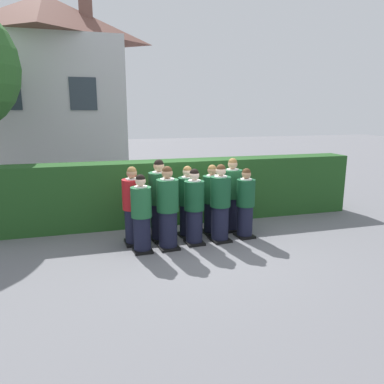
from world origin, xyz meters
The scene contains 13 objects.
ground_plane centered at (0.00, 0.00, 0.00)m, with size 60.00×60.00×0.00m, color slate.
student_front_row_0 centered at (-1.12, -0.12, 0.73)m, with size 0.40×0.49×1.54m.
student_front_row_1 centered at (-0.59, -0.08, 0.80)m, with size 0.43×0.54×1.67m.
student_front_row_2 centered at (-0.02, 0.03, 0.75)m, with size 0.41×0.46×1.58m.
student_front_row_3 centered at (0.55, 0.04, 0.78)m, with size 0.43×0.51×1.64m.
student_front_row_4 centered at (1.16, 0.12, 0.72)m, with size 0.40×0.50×1.52m.
student_in_red_blazer centered at (-1.22, 0.35, 0.77)m, with size 0.42×0.48×1.62m.
student_rear_row_1 centered at (-0.65, 0.45, 0.83)m, with size 0.47×0.55×1.73m.
student_rear_row_2 centered at (-0.03, 0.49, 0.75)m, with size 0.43×0.52×1.57m.
student_rear_row_3 centered at (0.54, 0.54, 0.74)m, with size 0.41×0.50×1.57m.
student_rear_row_4 centered at (1.06, 0.64, 0.80)m, with size 0.44×0.50×1.68m.
hedge centered at (0.00, 1.67, 0.77)m, with size 9.29×0.70×1.54m.
school_building_main centered at (-3.29, 8.56, 3.54)m, with size 5.67×4.25×6.91m.
Camera 1 is at (-2.03, -6.87, 2.69)m, focal length 33.98 mm.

